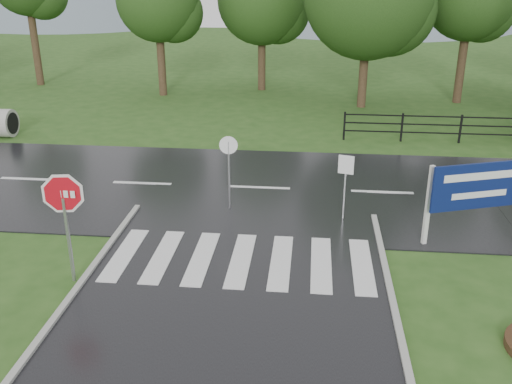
# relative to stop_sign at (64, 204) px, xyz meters

# --- Properties ---
(main_road) EXTENTS (90.00, 8.00, 0.04)m
(main_road) POSITION_rel_stop_sign_xyz_m (3.81, 6.29, -1.97)
(main_road) COLOR black
(main_road) RESTS_ON ground
(crosswalk) EXTENTS (6.50, 2.80, 0.02)m
(crosswalk) POSITION_rel_stop_sign_xyz_m (3.81, 1.29, -1.91)
(crosswalk) COLOR silver
(crosswalk) RESTS_ON ground
(fence_west) EXTENTS (9.58, 0.08, 1.20)m
(fence_west) POSITION_rel_stop_sign_xyz_m (11.56, 12.29, -1.25)
(fence_west) COLOR black
(fence_west) RESTS_ON ground
(hills) EXTENTS (102.00, 48.00, 48.00)m
(hills) POSITION_rel_stop_sign_xyz_m (7.30, 61.29, -17.50)
(hills) COLOR slate
(hills) RESTS_ON ground
(treeline) EXTENTS (83.20, 5.20, 10.00)m
(treeline) POSITION_rel_stop_sign_xyz_m (4.81, 20.29, -1.97)
(treeline) COLOR #1C3C12
(treeline) RESTS_ON ground
(stop_sign) EXTENTS (1.25, 0.22, 2.84)m
(stop_sign) POSITION_rel_stop_sign_xyz_m (0.00, 0.00, 0.00)
(stop_sign) COLOR #939399
(stop_sign) RESTS_ON ground
(estate_billboard) EXTENTS (2.59, 0.94, 2.34)m
(estate_billboard) POSITION_rel_stop_sign_xyz_m (9.75, 2.72, -0.36)
(estate_billboard) COLOR silver
(estate_billboard) RESTS_ON ground
(reg_sign_small) EXTENTS (0.43, 0.14, 1.99)m
(reg_sign_small) POSITION_rel_stop_sign_xyz_m (6.44, 4.04, -0.54)
(reg_sign_small) COLOR #939399
(reg_sign_small) RESTS_ON ground
(reg_sign_round) EXTENTS (0.54, 0.08, 2.32)m
(reg_sign_round) POSITION_rel_stop_sign_xyz_m (3.06, 4.49, -0.51)
(reg_sign_round) COLOR #939399
(reg_sign_round) RESTS_ON ground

